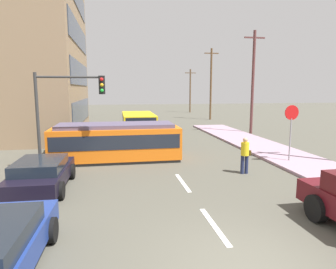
% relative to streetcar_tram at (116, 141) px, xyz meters
% --- Properties ---
extents(ground_plane, '(120.00, 120.00, 0.00)m').
position_rel_streetcar_tram_xyz_m(ground_plane, '(2.66, -0.56, -1.03)').
color(ground_plane, '#504E43').
extents(sidewalk_curb_right, '(3.20, 36.00, 0.14)m').
position_rel_streetcar_tram_xyz_m(sidewalk_curb_right, '(9.46, -4.56, -0.96)').
color(sidewalk_curb_right, '#A18396').
rests_on(sidewalk_curb_right, ground).
extents(lane_stripe_1, '(0.16, 2.40, 0.01)m').
position_rel_streetcar_tram_xyz_m(lane_stripe_1, '(2.66, -8.56, -1.03)').
color(lane_stripe_1, silver).
rests_on(lane_stripe_1, ground).
extents(lane_stripe_2, '(0.16, 2.40, 0.01)m').
position_rel_streetcar_tram_xyz_m(lane_stripe_2, '(2.66, -4.56, -1.03)').
color(lane_stripe_2, silver).
rests_on(lane_stripe_2, ground).
extents(lane_stripe_3, '(0.16, 2.40, 0.01)m').
position_rel_streetcar_tram_xyz_m(lane_stripe_3, '(2.66, 6.00, -1.03)').
color(lane_stripe_3, silver).
rests_on(lane_stripe_3, ground).
extents(lane_stripe_4, '(0.16, 2.40, 0.01)m').
position_rel_streetcar_tram_xyz_m(lane_stripe_4, '(2.66, 12.00, -1.03)').
color(lane_stripe_4, silver).
rests_on(lane_stripe_4, ground).
extents(streetcar_tram, '(6.77, 2.55, 2.00)m').
position_rel_streetcar_tram_xyz_m(streetcar_tram, '(0.00, 0.00, 0.00)').
color(streetcar_tram, orange).
rests_on(streetcar_tram, ground).
extents(city_bus, '(2.58, 5.80, 1.83)m').
position_rel_streetcar_tram_xyz_m(city_bus, '(1.86, 8.42, 0.02)').
color(city_bus, gold).
rests_on(city_bus, ground).
extents(pedestrian_crossing, '(0.51, 0.36, 1.67)m').
position_rel_streetcar_tram_xyz_m(pedestrian_crossing, '(5.74, -3.71, -0.09)').
color(pedestrian_crossing, '#1F274B').
rests_on(pedestrian_crossing, ground).
extents(parked_sedan_mid, '(2.10, 4.18, 1.19)m').
position_rel_streetcar_tram_xyz_m(parked_sedan_mid, '(-2.86, -4.42, -0.41)').
color(parked_sedan_mid, black).
rests_on(parked_sedan_mid, ground).
extents(parked_sedan_far, '(2.17, 4.28, 1.19)m').
position_rel_streetcar_tram_xyz_m(parked_sedan_far, '(-3.09, 3.96, -0.41)').
color(parked_sedan_far, navy).
rests_on(parked_sedan_far, ground).
extents(stop_sign, '(0.76, 0.07, 2.88)m').
position_rel_streetcar_tram_xyz_m(stop_sign, '(8.89, -2.23, 1.16)').
color(stop_sign, gray).
rests_on(stop_sign, sidewalk_curb_right).
extents(traffic_light_mast, '(3.08, 0.33, 4.57)m').
position_rel_streetcar_tram_xyz_m(traffic_light_mast, '(-2.18, -1.99, 2.21)').
color(traffic_light_mast, '#333333').
rests_on(traffic_light_mast, ground).
extents(utility_pole_mid, '(1.80, 0.24, 8.66)m').
position_rel_streetcar_tram_xyz_m(utility_pole_mid, '(11.59, 7.96, 3.48)').
color(utility_pole_mid, brown).
rests_on(utility_pole_mid, ground).
extents(utility_pole_far, '(1.80, 0.24, 8.78)m').
position_rel_streetcar_tram_xyz_m(utility_pole_far, '(11.88, 20.19, 3.54)').
color(utility_pole_far, brown).
rests_on(utility_pole_far, ground).
extents(utility_pole_distant, '(1.80, 0.24, 7.02)m').
position_rel_streetcar_tram_xyz_m(utility_pole_distant, '(12.22, 31.97, 2.65)').
color(utility_pole_distant, brown).
rests_on(utility_pole_distant, ground).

